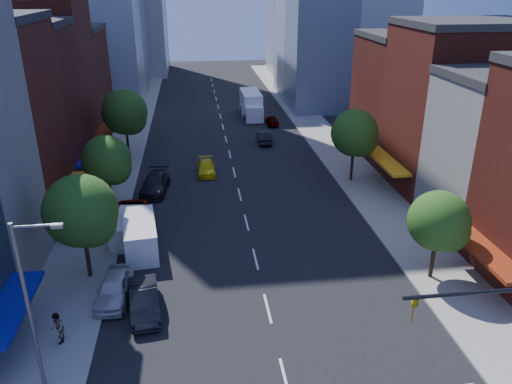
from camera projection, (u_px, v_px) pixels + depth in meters
ground at (285, 379)px, 25.41m from camera, size 220.00×220.00×0.00m
sidewalk_left at (124, 147)px, 60.44m from camera, size 5.00×120.00×0.15m
sidewalk_right at (325, 140)px, 63.36m from camera, size 5.00×120.00×0.15m
bldg_left_3 at (10, 111)px, 46.51m from camera, size 12.00×8.00×15.00m
bldg_left_4 at (33, 83)px, 53.87m from camera, size 12.00×9.00×17.00m
bldg_left_5 at (57, 85)px, 63.33m from camera, size 12.00×10.00×13.00m
bldg_right_2 at (461, 110)px, 46.84m from camera, size 12.00×10.00×15.00m
bldg_right_3 at (415, 98)px, 56.36m from camera, size 12.00×10.00×13.00m
streetlight at (31, 298)px, 22.89m from camera, size 2.25×0.25×9.00m
tree_left_near at (83, 214)px, 32.16m from camera, size 4.80×4.80×7.30m
tree_left_mid at (108, 162)px, 42.33m from camera, size 4.20×4.20×6.65m
tree_left_far at (126, 114)px, 54.85m from camera, size 5.00×5.00×7.75m
tree_right_near at (441, 223)px, 32.37m from camera, size 4.00×4.00×6.20m
tree_right_far at (356, 135)px, 48.53m from camera, size 4.60×4.60×7.20m
parked_car_front at (114, 288)px, 31.49m from camera, size 2.25×4.96×1.65m
parked_car_second at (144, 300)px, 30.30m from camera, size 2.34×5.07×1.61m
parked_car_third at (131, 215)px, 41.32m from camera, size 2.83×5.69×1.55m
parked_car_rear at (155, 183)px, 47.71m from camera, size 2.92×5.87×1.64m
cargo_van_near at (140, 237)px, 36.99m from camera, size 2.95×5.93×2.43m
cargo_van_far at (127, 229)px, 38.58m from camera, size 2.29×4.81×1.98m
taxi at (206, 168)px, 52.27m from camera, size 1.83×4.42×1.28m
traffic_car_oncoming at (264, 137)px, 62.11m from camera, size 1.70×4.48×1.46m
traffic_car_far at (272, 120)px, 69.80m from camera, size 1.58×3.90×1.33m
box_truck at (251, 105)px, 73.91m from camera, size 2.79×8.86×3.57m
pedestrian_far at (57, 328)px, 27.45m from camera, size 0.86×1.02×1.87m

